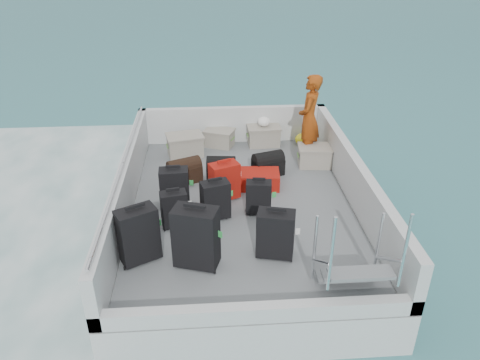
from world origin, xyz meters
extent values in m
plane|color=#1D5665|center=(0.00, 0.00, 0.00)|extent=(160.00, 160.00, 0.00)
cube|color=silver|center=(0.00, 0.00, 0.30)|extent=(3.60, 5.00, 0.60)
cube|color=slate|center=(0.00, 0.00, 0.61)|extent=(3.30, 4.70, 0.02)
cube|color=#BBC0C0|center=(-1.73, 0.00, 0.97)|extent=(0.14, 5.00, 0.70)
cube|color=#BBC0C0|center=(1.73, 0.00, 0.97)|extent=(0.14, 5.00, 0.70)
cube|color=#BBC0C0|center=(0.00, 2.43, 0.97)|extent=(3.60, 0.14, 0.70)
cube|color=#BBC0C0|center=(0.00, -2.43, 0.72)|extent=(3.60, 0.14, 0.20)
cylinder|color=silver|center=(-1.73, 0.00, 1.37)|extent=(0.04, 4.80, 0.04)
cube|color=black|center=(-1.39, -1.29, 1.00)|extent=(0.56, 0.47, 0.75)
cube|color=black|center=(-0.99, -0.55, 0.90)|extent=(0.40, 0.28, 0.55)
cube|color=black|center=(-1.01, 0.01, 0.93)|extent=(0.44, 0.28, 0.62)
cube|color=black|center=(-0.67, -1.43, 1.03)|extent=(0.61, 0.46, 0.81)
cube|color=black|center=(-0.41, -0.38, 0.92)|extent=(0.45, 0.34, 0.59)
cube|color=#9F140C|center=(-0.26, 0.18, 0.92)|extent=(0.50, 0.41, 0.61)
cube|color=black|center=(0.33, -1.32, 0.94)|extent=(0.52, 0.38, 0.65)
cube|color=black|center=(0.23, -0.28, 0.88)|extent=(0.39, 0.26, 0.52)
cube|color=#9F140C|center=(0.32, 0.53, 0.75)|extent=(0.70, 0.49, 0.26)
cube|color=gray|center=(-0.92, 1.82, 0.81)|extent=(0.70, 0.55, 0.38)
cube|color=gray|center=(-0.27, 2.20, 0.77)|extent=(0.61, 0.52, 0.31)
cube|color=gray|center=(0.59, 2.20, 0.80)|extent=(0.61, 0.44, 0.36)
cube|color=gray|center=(1.39, 1.23, 0.79)|extent=(0.59, 0.44, 0.34)
ellipsoid|color=yellow|center=(1.34, 2.16, 0.73)|extent=(0.28, 0.26, 0.22)
ellipsoid|color=white|center=(0.59, 2.20, 1.07)|extent=(0.24, 0.24, 0.18)
imported|color=#CC5213|center=(1.30, 1.49, 1.41)|extent=(0.57, 0.68, 1.58)
camera|label=1|loc=(-0.47, -6.15, 4.37)|focal=35.00mm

